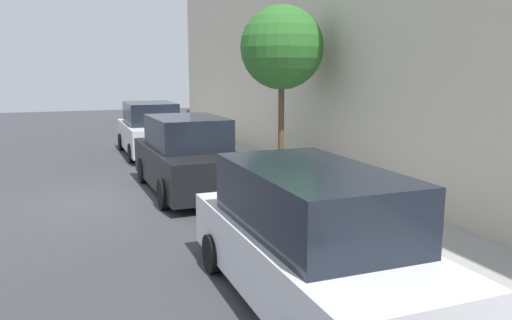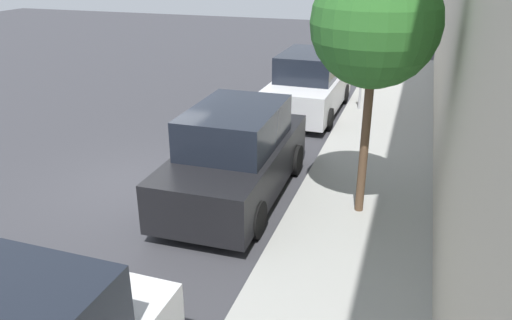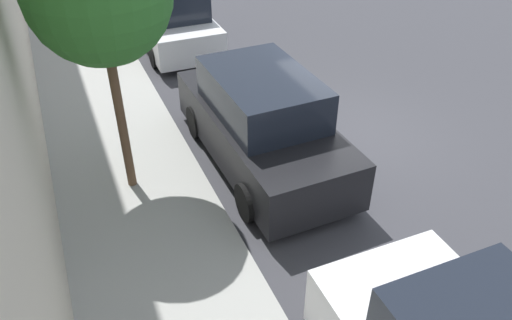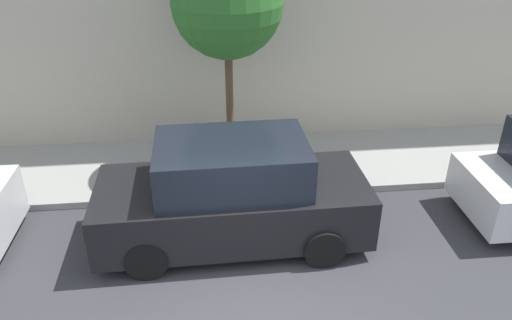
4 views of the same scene
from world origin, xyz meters
The scene contains 9 objects.
ground_plane centered at (0.00, 0.00, 0.00)m, with size 60.00×60.00×0.00m, color #38383D.
sidewalk centered at (4.88, 0.00, 0.07)m, with size 2.76×32.00×0.15m.
parked_minivan_nearest centered at (2.19, -6.73, 0.92)m, with size 2.02×4.92×1.90m.
parked_suv_second centered at (2.22, 0.20, 0.93)m, with size 2.08×4.83×1.98m.
parked_suv_third centered at (2.37, 6.56, 0.93)m, with size 2.08×4.82×1.98m.
parking_meter_near centered at (3.95, -6.17, 1.00)m, with size 0.11×0.15×1.39m.
parking_meter_far centered at (3.95, 7.00, 1.08)m, with size 0.11×0.15×1.52m.
street_tree centered at (4.85, 0.08, 3.75)m, with size 2.25×2.25×4.74m.
fire_hydrant centered at (3.85, 9.85, 0.49)m, with size 0.20×0.20×0.69m.
Camera 1 is at (-0.84, -12.42, 3.15)m, focal length 35.00 mm.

